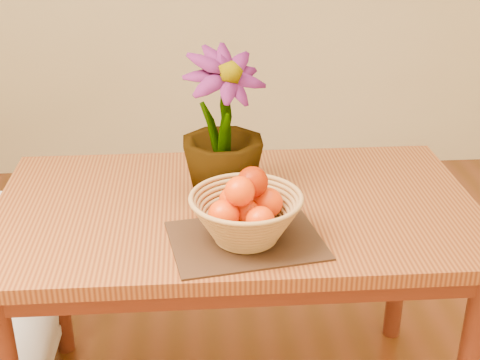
{
  "coord_description": "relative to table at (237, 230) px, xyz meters",
  "views": [
    {
      "loc": [
        -0.12,
        -1.42,
        1.64
      ],
      "look_at": [
        -0.0,
        0.13,
        0.9
      ],
      "focal_mm": 50.0,
      "sensor_mm": 36.0,
      "label": 1
    }
  ],
  "objects": [
    {
      "name": "table",
      "position": [
        0.0,
        0.0,
        0.0
      ],
      "size": [
        1.4,
        0.8,
        0.75
      ],
      "color": "brown",
      "rests_on": "floor"
    },
    {
      "name": "placemat",
      "position": [
        0.01,
        -0.22,
        0.09
      ],
      "size": [
        0.43,
        0.35,
        0.01
      ],
      "primitive_type": "cube",
      "rotation": [
        0.0,
        0.0,
        0.17
      ],
      "color": "#311E12",
      "rests_on": "table"
    },
    {
      "name": "wicker_basket",
      "position": [
        0.01,
        -0.22,
        0.15
      ],
      "size": [
        0.29,
        0.29,
        0.12
      ],
      "color": "#A87D46",
      "rests_on": "placemat"
    },
    {
      "name": "orange_pile",
      "position": [
        0.01,
        -0.21,
        0.21
      ],
      "size": [
        0.2,
        0.19,
        0.14
      ],
      "rotation": [
        0.0,
        0.0,
        -0.13
      ],
      "color": "#E33C03",
      "rests_on": "wicker_basket"
    },
    {
      "name": "potted_plant",
      "position": [
        -0.04,
        0.06,
        0.31
      ],
      "size": [
        0.33,
        0.33,
        0.44
      ],
      "primitive_type": "imported",
      "rotation": [
        0.0,
        0.0,
        0.51
      ],
      "color": "#1B4A15",
      "rests_on": "table"
    }
  ]
}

